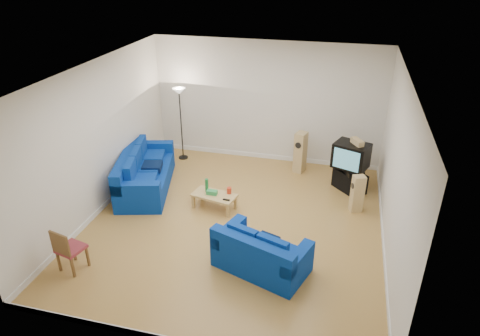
% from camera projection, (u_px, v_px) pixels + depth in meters
% --- Properties ---
extents(room, '(6.01, 6.51, 3.21)m').
position_uv_depth(room, '(235.00, 157.00, 8.34)').
color(room, olive).
rests_on(room, ground).
extents(sofa_three_seat, '(1.64, 2.61, 0.94)m').
position_uv_depth(sofa_three_seat, '(143.00, 175.00, 10.22)').
color(sofa_three_seat, navy).
rests_on(sofa_three_seat, ground).
extents(sofa_loveseat, '(1.83, 1.39, 0.81)m').
position_uv_depth(sofa_loveseat, '(260.00, 256.00, 7.59)').
color(sofa_loveseat, navy).
rests_on(sofa_loveseat, ground).
extents(coffee_table, '(1.04, 0.66, 0.35)m').
position_uv_depth(coffee_table, '(214.00, 196.00, 9.42)').
color(coffee_table, tan).
rests_on(coffee_table, ground).
extents(bottle, '(0.10, 0.10, 0.32)m').
position_uv_depth(bottle, '(207.00, 185.00, 9.44)').
color(bottle, '#197233').
rests_on(bottle, coffee_table).
extents(tissue_box, '(0.23, 0.13, 0.09)m').
position_uv_depth(tissue_box, '(212.00, 192.00, 9.39)').
color(tissue_box, green).
rests_on(tissue_box, coffee_table).
extents(red_canister, '(0.14, 0.14, 0.14)m').
position_uv_depth(red_canister, '(229.00, 190.00, 9.41)').
color(red_canister, red).
rests_on(red_canister, coffee_table).
extents(remote, '(0.16, 0.06, 0.02)m').
position_uv_depth(remote, '(226.00, 200.00, 9.18)').
color(remote, black).
rests_on(remote, coffee_table).
extents(tv_stand, '(0.85, 0.85, 0.47)m').
position_uv_depth(tv_stand, '(350.00, 181.00, 10.19)').
color(tv_stand, black).
rests_on(tv_stand, ground).
extents(av_receiver, '(0.55, 0.59, 0.11)m').
position_uv_depth(av_receiver, '(353.00, 171.00, 10.01)').
color(av_receiver, black).
rests_on(av_receiver, tv_stand).
extents(television, '(0.92, 0.80, 0.59)m').
position_uv_depth(television, '(351.00, 156.00, 9.94)').
color(television, black).
rests_on(television, av_receiver).
extents(centre_speaker, '(0.32, 0.39, 0.13)m').
position_uv_depth(centre_speaker, '(357.00, 142.00, 9.75)').
color(centre_speaker, tan).
rests_on(centre_speaker, television).
extents(speaker_left, '(0.33, 0.38, 1.07)m').
position_uv_depth(speaker_left, '(300.00, 152.00, 10.91)').
color(speaker_left, tan).
rests_on(speaker_left, ground).
extents(speaker_right, '(0.31, 0.28, 0.86)m').
position_uv_depth(speaker_right, '(357.00, 194.00, 9.27)').
color(speaker_right, tan).
rests_on(speaker_right, ground).
extents(floor_lamp, '(0.34, 0.34, 1.98)m').
position_uv_depth(floor_lamp, '(180.00, 101.00, 11.11)').
color(floor_lamp, black).
rests_on(floor_lamp, ground).
extents(dining_chair, '(0.51, 0.51, 0.88)m').
position_uv_depth(dining_chair, '(68.00, 248.00, 7.48)').
color(dining_chair, brown).
rests_on(dining_chair, ground).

